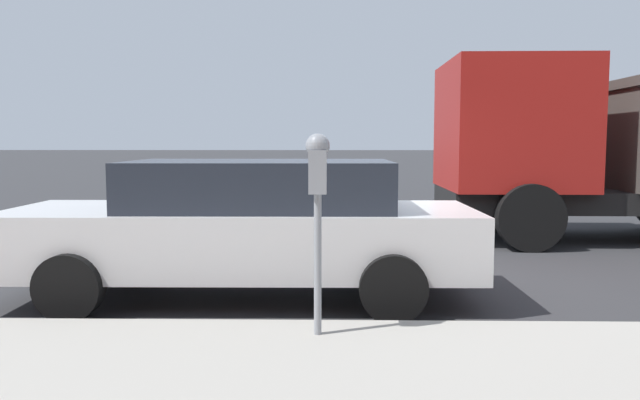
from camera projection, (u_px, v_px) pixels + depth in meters
The scene contains 3 objects.
ground_plane at pixel (371, 280), 7.58m from camera, with size 220.00×220.00×0.00m, color #333335.
parking_meter at pixel (318, 182), 4.88m from camera, with size 0.21×0.19×1.60m.
car_white at pixel (247, 226), 6.65m from camera, with size 2.00×4.91×1.48m.
Camera 1 is at (-7.47, 0.47, 1.68)m, focal length 35.00 mm.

